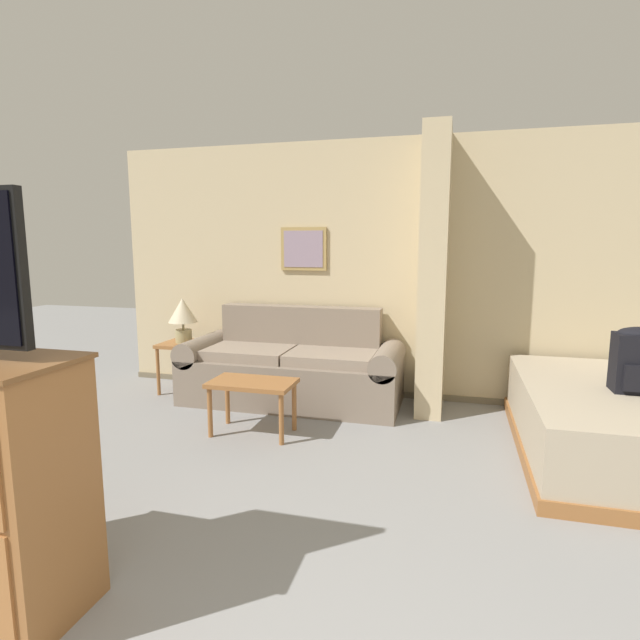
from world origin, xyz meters
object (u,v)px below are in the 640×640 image
object	(u,v)px
couch	(292,369)
bed	(623,422)
coffee_table	(252,389)
table_lamp	(183,314)
backpack	(640,359)

from	to	relation	value
couch	bed	bearing A→B (deg)	-13.03
couch	coffee_table	size ratio (longest dim) A/B	3.11
coffee_table	bed	world-z (taller)	bed
table_lamp	backpack	world-z (taller)	table_lamp
couch	bed	xyz separation A→B (m)	(2.77, -0.64, -0.07)
bed	coffee_table	bearing A→B (deg)	-174.52
couch	table_lamp	distance (m)	1.32
couch	backpack	world-z (taller)	backpack
coffee_table	table_lamp	bearing A→B (deg)	141.22
coffee_table	backpack	xyz separation A→B (m)	(2.86, 0.18, 0.38)
coffee_table	backpack	bearing A→B (deg)	3.51
couch	coffee_table	bearing A→B (deg)	-93.02
couch	bed	size ratio (longest dim) A/B	1.06
bed	couch	bearing A→B (deg)	166.97
backpack	couch	bearing A→B (deg)	165.31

